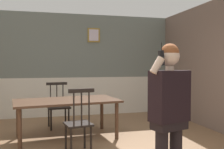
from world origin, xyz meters
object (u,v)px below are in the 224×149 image
object	(u,v)px
dining_table	(67,104)
chair_near_window	(58,106)
person_figure	(170,107)
chair_by_doorway	(79,123)

from	to	relation	value
dining_table	chair_near_window	world-z (taller)	chair_near_window
chair_near_window	person_figure	distance (m)	3.43
dining_table	chair_near_window	xyz separation A→B (m)	(-0.12, 0.89, -0.18)
chair_by_doorway	chair_near_window	bearing A→B (deg)	87.63
dining_table	person_figure	xyz separation A→B (m)	(0.94, -2.34, 0.28)
chair_near_window	chair_by_doorway	bearing A→B (deg)	90.94
dining_table	chair_by_doorway	bearing A→B (deg)	-82.30
chair_near_window	chair_by_doorway	size ratio (longest dim) A/B	0.96
chair_near_window	person_figure	xyz separation A→B (m)	(1.06, -3.23, 0.45)
chair_near_window	person_figure	world-z (taller)	person_figure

